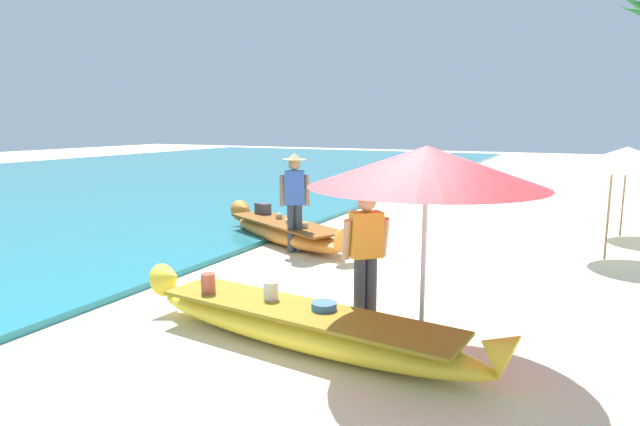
# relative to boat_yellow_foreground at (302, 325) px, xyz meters

# --- Properties ---
(ground_plane) EXTENTS (80.00, 80.00, 0.00)m
(ground_plane) POSITION_rel_boat_yellow_foreground_xyz_m (0.46, 0.46, -0.24)
(ground_plane) COLOR beige
(sea) EXTENTS (24.00, 56.00, 0.10)m
(sea) POSITION_rel_boat_yellow_foreground_xyz_m (-15.01, 8.46, -0.19)
(sea) COLOR teal
(sea) RESTS_ON ground
(boat_yellow_foreground) EXTENTS (4.53, 1.16, 0.70)m
(boat_yellow_foreground) POSITION_rel_boat_yellow_foreground_xyz_m (0.00, 0.00, 0.00)
(boat_yellow_foreground) COLOR yellow
(boat_yellow_foreground) RESTS_ON ground
(boat_orange_midground) EXTENTS (3.75, 2.41, 0.74)m
(boat_orange_midground) POSITION_rel_boat_yellow_foreground_xyz_m (-2.70, 4.32, 0.01)
(boat_orange_midground) COLOR orange
(boat_orange_midground) RESTS_ON ground
(person_vendor_hatted) EXTENTS (0.58, 0.46, 1.87)m
(person_vendor_hatted) POSITION_rel_boat_yellow_foreground_xyz_m (-2.16, 3.75, 0.85)
(person_vendor_hatted) COLOR #333842
(person_vendor_hatted) RESTS_ON ground
(person_tourist_customer) EXTENTS (0.54, 0.50, 1.64)m
(person_tourist_customer) POSITION_rel_boat_yellow_foreground_xyz_m (0.43, 0.76, 0.69)
(person_tourist_customer) COLOR #333842
(person_tourist_customer) RESTS_ON ground
(patio_umbrella_large) EXTENTS (2.40, 2.40, 2.19)m
(patio_umbrella_large) POSITION_rel_boat_yellow_foreground_xyz_m (1.22, 0.38, 1.74)
(patio_umbrella_large) COLOR #B7B7BC
(patio_umbrella_large) RESTS_ON ground
(parasol_row_0) EXTENTS (1.60, 1.60, 1.91)m
(parasol_row_0) POSITION_rel_boat_yellow_foreground_xyz_m (3.06, 5.74, 1.51)
(parasol_row_0) COLOR #8E6B47
(parasol_row_0) RESTS_ON ground
(parasol_row_1) EXTENTS (1.60, 1.60, 1.91)m
(parasol_row_1) POSITION_rel_boat_yellow_foreground_xyz_m (3.41, 8.11, 1.51)
(parasol_row_1) COLOR #8E6B47
(parasol_row_1) RESTS_ON ground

